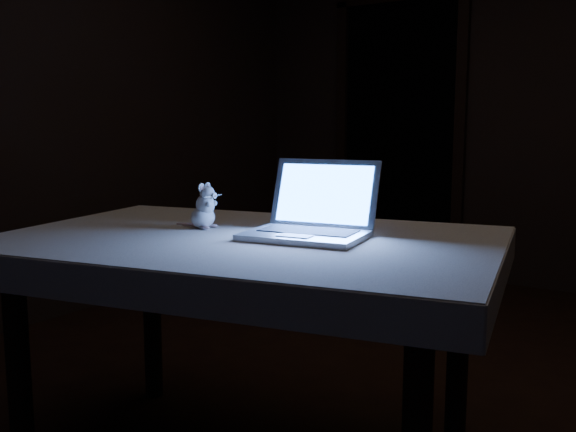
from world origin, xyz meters
The scene contains 8 objects.
floor centered at (0.00, 0.00, 0.00)m, with size 5.00×5.00×0.00m, color black.
back_wall centered at (0.00, 2.50, 1.30)m, with size 4.50×0.04×2.60m, color black.
left_wall centered at (-2.25, 0.00, 1.30)m, with size 0.04×5.00×2.60m, color black.
doorway centered at (-1.10, 2.50, 1.06)m, with size 1.06×0.36×2.13m, color black, non-canonical shape.
table centered at (-0.27, -0.52, 0.39)m, with size 1.46×0.94×0.78m, color black, non-canonical shape.
tablecloth centered at (-0.35, -0.48, 0.74)m, with size 1.56×1.04×0.10m, color beige, non-canonical shape.
laptop centered at (-0.10, -0.45, 0.91)m, with size 0.37×0.32×0.25m, color #B5B5BA, non-canonical shape.
plush_mouse centered at (-0.50, -0.48, 0.87)m, with size 0.11×0.11×0.16m, color silver, non-canonical shape.
Camera 1 is at (0.95, -2.12, 1.14)m, focal length 40.00 mm.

